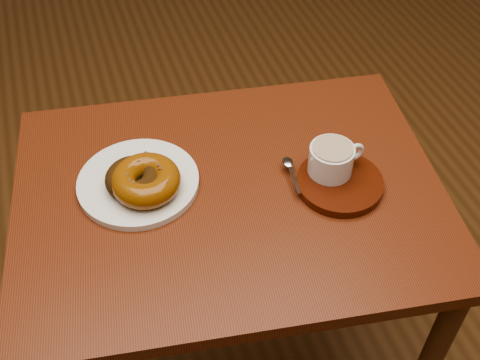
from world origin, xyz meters
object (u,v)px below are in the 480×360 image
object	(u,v)px
coffee_cup	(332,159)
cafe_table	(230,231)
donut_plate	(138,182)
saucer	(340,183)

from	to	relation	value
coffee_cup	cafe_table	bearing A→B (deg)	168.91
cafe_table	donut_plate	distance (m)	0.20
cafe_table	donut_plate	bearing A→B (deg)	165.24
donut_plate	saucer	distance (m)	0.36
saucer	coffee_cup	world-z (taller)	coffee_cup
cafe_table	saucer	world-z (taller)	saucer
cafe_table	coffee_cup	world-z (taller)	coffee_cup
cafe_table	donut_plate	world-z (taller)	donut_plate
donut_plate	saucer	bearing A→B (deg)	-18.86
donut_plate	coffee_cup	xyz separation A→B (m)	(0.34, -0.09, 0.04)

